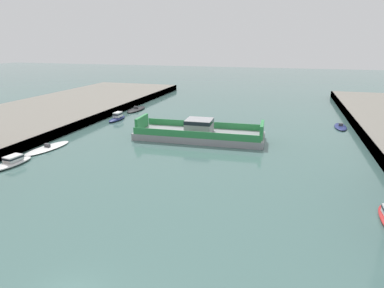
% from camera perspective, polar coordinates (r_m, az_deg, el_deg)
% --- Properties ---
extents(chain_ferry, '(21.57, 7.94, 3.36)m').
position_cam_1_polar(chain_ferry, '(53.11, 1.28, 1.99)').
color(chain_ferry, '#939399').
rests_on(chain_ferry, ground).
extents(moored_boat_near_left, '(2.24, 5.92, 0.89)m').
position_cam_1_polar(moored_boat_near_left, '(66.53, 24.94, 2.81)').
color(moored_boat_near_left, navy).
rests_on(moored_boat_near_left, ground).
extents(moored_boat_near_right, '(2.80, 7.86, 0.98)m').
position_cam_1_polar(moored_boat_near_right, '(77.35, -9.91, 6.11)').
color(moored_boat_near_right, black).
rests_on(moored_boat_near_right, ground).
extents(moored_boat_mid_left, '(3.74, 8.18, 0.86)m').
position_cam_1_polar(moored_boat_mid_left, '(52.89, -24.33, -0.65)').
color(moored_boat_mid_left, white).
rests_on(moored_boat_mid_left, ground).
extents(moored_boat_far_right, '(1.76, 5.98, 1.60)m').
position_cam_1_polar(moored_boat_far_right, '(68.15, -13.17, 4.66)').
color(moored_boat_far_right, navy).
rests_on(moored_boat_far_right, ground).
extents(moored_boat_upstream_a, '(2.72, 6.19, 1.26)m').
position_cam_1_polar(moored_boat_upstream_a, '(47.97, -29.46, -2.83)').
color(moored_boat_upstream_a, white).
rests_on(moored_boat_upstream_a, ground).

